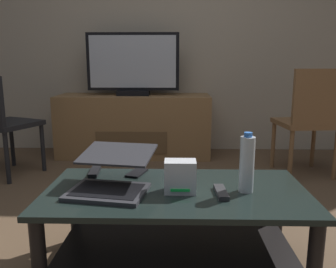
{
  "coord_description": "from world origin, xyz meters",
  "views": [
    {
      "loc": [
        0.08,
        -1.62,
        0.96
      ],
      "look_at": [
        0.03,
        0.38,
        0.55
      ],
      "focal_mm": 37.57,
      "sensor_mm": 36.0,
      "label": 1
    }
  ],
  "objects": [
    {
      "name": "laptop",
      "position": [
        -0.21,
        -0.13,
        0.46
      ],
      "size": [
        0.39,
        0.44,
        0.17
      ],
      "color": "#333338",
      "rests_on": "coffee_table"
    },
    {
      "name": "tv_remote",
      "position": [
        0.28,
        -0.18,
        0.41
      ],
      "size": [
        0.05,
        0.16,
        0.02
      ],
      "primitive_type": "cube",
      "rotation": [
        0.0,
        0.0,
        0.04
      ],
      "color": "#2D2D30",
      "rests_on": "coffee_table"
    },
    {
      "name": "water_bottle_near",
      "position": [
        0.39,
        -0.14,
        0.52
      ],
      "size": [
        0.06,
        0.06,
        0.27
      ],
      "color": "silver",
      "rests_on": "coffee_table"
    },
    {
      "name": "television",
      "position": [
        -0.35,
        1.93,
        0.92
      ],
      "size": [
        0.92,
        0.2,
        0.61
      ],
      "color": "black",
      "rests_on": "media_cabinet"
    },
    {
      "name": "back_wall",
      "position": [
        0.0,
        2.27,
        1.4
      ],
      "size": [
        6.4,
        0.12,
        2.8
      ],
      "primitive_type": "cube",
      "color": "#B2A38C",
      "rests_on": "ground"
    },
    {
      "name": "cell_phone",
      "position": [
        -0.12,
        0.09,
        0.4
      ],
      "size": [
        0.11,
        0.15,
        0.01
      ],
      "primitive_type": "cube",
      "rotation": [
        0.0,
        0.0,
        -0.31
      ],
      "color": "black",
      "rests_on": "coffee_table"
    },
    {
      "name": "router_box",
      "position": [
        0.1,
        -0.16,
        0.47
      ],
      "size": [
        0.14,
        0.09,
        0.14
      ],
      "color": "silver",
      "rests_on": "coffee_table"
    },
    {
      "name": "soundbar_remote",
      "position": [
        -0.34,
        0.09,
        0.41
      ],
      "size": [
        0.06,
        0.16,
        0.02
      ],
      "primitive_type": "cube",
      "rotation": [
        0.0,
        0.0,
        0.07
      ],
      "color": "black",
      "rests_on": "coffee_table"
    },
    {
      "name": "media_cabinet",
      "position": [
        -0.35,
        1.95,
        0.31
      ],
      "size": [
        1.54,
        0.53,
        0.63
      ],
      "color": "olive",
      "rests_on": "ground"
    },
    {
      "name": "ground_plane",
      "position": [
        0.0,
        0.0,
        0.0
      ],
      "size": [
        7.68,
        7.68,
        0.0
      ],
      "primitive_type": "plane",
      "color": "brown"
    },
    {
      "name": "coffee_table",
      "position": [
        0.08,
        -0.12,
        0.27
      ],
      "size": [
        1.17,
        0.61,
        0.4
      ],
      "color": "black",
      "rests_on": "ground"
    },
    {
      "name": "dining_chair",
      "position": [
        1.18,
        1.28,
        0.51
      ],
      "size": [
        0.48,
        0.48,
        0.91
      ],
      "color": "brown",
      "rests_on": "ground"
    }
  ]
}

